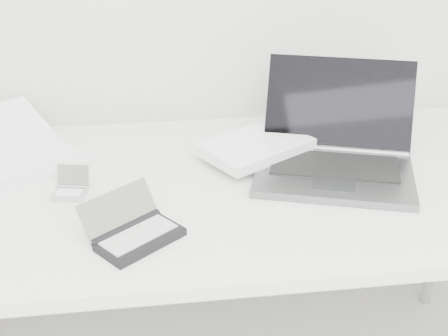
{
  "coord_description": "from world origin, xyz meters",
  "views": [
    {
      "loc": [
        -0.2,
        0.23,
        1.45
      ],
      "look_at": [
        -0.03,
        1.51,
        0.79
      ],
      "focal_mm": 50.0,
      "sensor_mm": 36.0,
      "label": 1
    }
  ],
  "objects": [
    {
      "name": "desk",
      "position": [
        0.0,
        1.55,
        0.68
      ],
      "size": [
        1.6,
        0.8,
        0.73
      ],
      "color": "white",
      "rests_on": "ground"
    },
    {
      "name": "laptop_large",
      "position": [
        0.2,
        1.61,
        0.77
      ],
      "size": [
        0.59,
        0.47,
        0.24
      ],
      "rotation": [
        0.0,
        0.0,
        -0.31
      ],
      "color": "#5D6062",
      "rests_on": "desk"
    },
    {
      "name": "netbook_open_white",
      "position": [
        -0.54,
        1.72,
        0.75
      ],
      "size": [
        0.44,
        0.46,
        0.09
      ],
      "rotation": [
        0.0,
        0.0,
        0.64
      ],
      "color": "white",
      "rests_on": "desk"
    },
    {
      "name": "palmtop_charcoal",
      "position": [
        -0.24,
        1.33,
        0.75
      ],
      "size": [
        0.22,
        0.22,
        0.09
      ],
      "rotation": [
        0.0,
        0.0,
        0.66
      ],
      "color": "black",
      "rests_on": "desk"
    },
    {
      "name": "pda_silver",
      "position": [
        -0.39,
        1.54,
        0.74
      ],
      "size": [
        0.09,
        0.09,
        0.06
      ],
      "rotation": [
        0.0,
        0.0,
        -0.22
      ],
      "color": "silver",
      "rests_on": "desk"
    }
  ]
}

